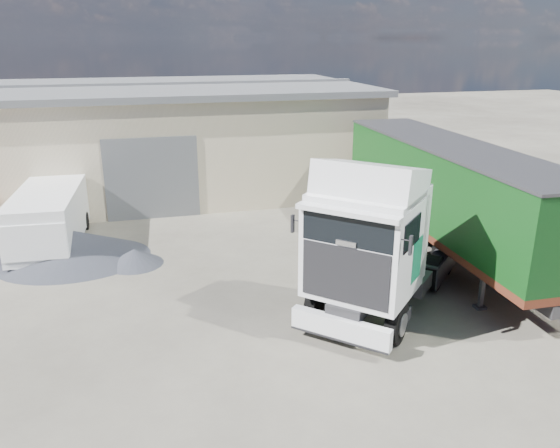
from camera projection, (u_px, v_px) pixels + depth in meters
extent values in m
plane|color=black|center=(241.00, 318.00, 15.60)|extent=(120.00, 120.00, 0.00)
cube|color=beige|center=(67.00, 143.00, 28.01)|extent=(30.00, 12.00, 5.00)
cube|color=#505255|center=(60.00, 90.00, 27.15)|extent=(30.60, 12.60, 0.30)
cube|color=#505255|center=(152.00, 179.00, 23.68)|extent=(4.00, 0.08, 3.60)
cube|color=#505255|center=(60.00, 86.00, 27.09)|extent=(30.60, 0.40, 0.15)
cube|color=brown|center=(478.00, 194.00, 23.43)|extent=(0.35, 26.00, 2.50)
cylinder|color=black|center=(355.00, 313.00, 14.71)|extent=(2.64, 2.62, 1.12)
cylinder|color=black|center=(399.00, 266.00, 17.74)|extent=(2.67, 2.66, 1.12)
cylinder|color=black|center=(413.00, 251.00, 18.96)|extent=(2.67, 2.66, 1.12)
cube|color=#2D2D30|center=(388.00, 267.00, 16.66)|extent=(5.56, 5.64, 0.32)
cube|color=silver|center=(340.00, 328.00, 13.88)|extent=(2.11, 2.07, 0.58)
cube|color=silver|center=(364.00, 245.00, 14.42)|extent=(3.58, 3.58, 2.59)
cube|color=black|center=(345.00, 275.00, 13.55)|extent=(1.70, 1.67, 1.48)
cube|color=black|center=(347.00, 231.00, 13.19)|extent=(1.73, 1.70, 0.79)
cube|color=silver|center=(370.00, 182.00, 14.06)|extent=(3.30, 3.29, 1.30)
cube|color=#0D5F3F|center=(325.00, 242.00, 15.48)|extent=(0.56, 0.57, 1.16)
cube|color=#0D5F3F|center=(417.00, 259.00, 14.23)|extent=(0.56, 0.57, 1.16)
cylinder|color=#2D2D30|center=(402.00, 246.00, 17.72)|extent=(1.64, 1.64, 0.13)
cube|color=#2D2D30|center=(482.00, 291.00, 15.98)|extent=(0.32, 0.32, 1.14)
cube|color=#2D2D30|center=(537.00, 285.00, 16.38)|extent=(0.32, 0.32, 1.14)
cylinder|color=black|center=(395.00, 209.00, 23.68)|extent=(2.67, 1.17, 1.10)
cube|color=#2D2D30|center=(444.00, 233.00, 19.69)|extent=(1.16, 12.45, 0.36)
cube|color=#522112|center=(445.00, 224.00, 19.58)|extent=(2.92, 12.49, 0.25)
cube|color=black|center=(449.00, 184.00, 19.10)|extent=(2.92, 12.49, 2.69)
cube|color=#2D2D30|center=(453.00, 145.00, 18.66)|extent=(2.98, 12.56, 0.08)
cylinder|color=black|center=(42.00, 255.00, 19.11)|extent=(2.24, 0.87, 0.76)
cylinder|color=black|center=(60.00, 222.00, 22.51)|extent=(2.24, 0.87, 0.76)
cube|color=silver|center=(49.00, 217.00, 20.54)|extent=(2.46, 5.38, 1.95)
cube|color=silver|center=(36.00, 238.00, 18.54)|extent=(2.17, 1.14, 1.26)
cube|color=black|center=(35.00, 218.00, 18.55)|extent=(2.01, 0.20, 0.69)
cone|color=black|center=(74.00, 245.00, 19.53)|extent=(5.76, 5.76, 1.11)
cone|color=black|center=(135.00, 256.00, 19.25)|extent=(2.16, 2.16, 0.56)
cone|color=black|center=(16.00, 249.00, 19.78)|extent=(2.64, 2.64, 0.67)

